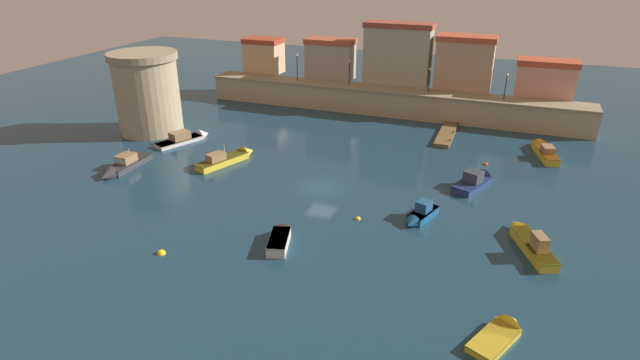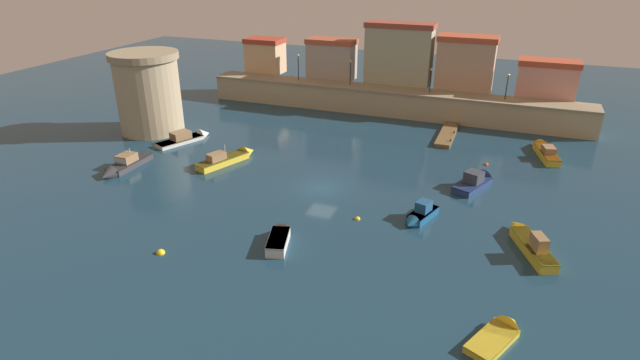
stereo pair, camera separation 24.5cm
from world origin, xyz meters
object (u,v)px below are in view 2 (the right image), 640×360
at_px(quay_lamp_2, 431,76).
at_px(mooring_buoy_2, 161,253).
at_px(moored_boat_8, 500,333).
at_px(mooring_buoy_1, 486,165).
at_px(moored_boat_1, 279,237).
at_px(moored_boat_6, 544,151).
at_px(quay_lamp_0, 298,63).
at_px(moored_boat_5, 188,137).
at_px(quay_lamp_3, 507,82).
at_px(quay_lamp_1, 350,69).
at_px(moored_boat_2, 477,180).
at_px(moored_boat_0, 229,158).
at_px(mooring_buoy_0, 357,219).
at_px(fortress_tower, 148,92).
at_px(moored_boat_7, 420,215).
at_px(moored_boat_3, 123,166).
at_px(moored_boat_4, 529,242).

bearing_deg(quay_lamp_2, mooring_buoy_2, -107.10).
distance_m(moored_boat_8, mooring_buoy_2, 24.08).
distance_m(quay_lamp_2, mooring_buoy_1, 17.51).
height_order(moored_boat_1, moored_boat_6, moored_boat_6).
bearing_deg(quay_lamp_0, moored_boat_5, -107.35).
relative_size(quay_lamp_3, mooring_buoy_2, 5.00).
bearing_deg(moored_boat_5, mooring_buoy_1, -58.38).
distance_m(quay_lamp_1, moored_boat_2, 28.03).
bearing_deg(moored_boat_2, moored_boat_0, 120.64).
xyz_separation_m(quay_lamp_3, mooring_buoy_0, (-9.78, -30.25, -5.64)).
distance_m(fortress_tower, quay_lamp_3, 43.97).
height_order(moored_boat_5, moored_boat_8, moored_boat_5).
distance_m(quay_lamp_0, moored_boat_2, 33.87).
relative_size(moored_boat_1, moored_boat_6, 0.63).
bearing_deg(mooring_buoy_2, moored_boat_6, 49.69).
relative_size(quay_lamp_1, moored_boat_0, 0.46).
xyz_separation_m(fortress_tower, quay_lamp_1, (19.89, 17.60, 0.86)).
relative_size(mooring_buoy_1, mooring_buoy_2, 0.71).
xyz_separation_m(moored_boat_1, mooring_buoy_1, (13.61, 21.87, -0.45)).
bearing_deg(moored_boat_1, quay_lamp_1, -6.43).
bearing_deg(moored_boat_5, fortress_tower, 99.10).
distance_m(moored_boat_7, moored_boat_8, 14.12).
bearing_deg(quay_lamp_1, moored_boat_7, -61.51).
bearing_deg(quay_lamp_2, moored_boat_3, -131.72).
height_order(quay_lamp_2, moored_boat_6, quay_lamp_2).
bearing_deg(quay_lamp_2, quay_lamp_0, 180.00).
relative_size(moored_boat_1, moored_boat_5, 0.65).
height_order(quay_lamp_3, mooring_buoy_1, quay_lamp_3).
bearing_deg(moored_boat_6, quay_lamp_1, 56.50).
relative_size(moored_boat_4, moored_boat_8, 1.45).
bearing_deg(moored_boat_8, fortress_tower, 86.58).
relative_size(moored_boat_0, mooring_buoy_0, 15.31).
bearing_deg(moored_boat_0, moored_boat_1, -116.16).
relative_size(quay_lamp_2, mooring_buoy_0, 6.55).
bearing_deg(mooring_buoy_1, moored_boat_0, -160.57).
distance_m(moored_boat_2, moored_boat_4, 11.31).
relative_size(moored_boat_1, moored_boat_2, 0.75).
distance_m(moored_boat_5, mooring_buoy_0, 26.77).
xyz_separation_m(moored_boat_0, moored_boat_1, (11.99, -12.84, -0.03)).
relative_size(moored_boat_1, mooring_buoy_2, 7.08).
height_order(moored_boat_3, mooring_buoy_1, moored_boat_3).
height_order(quay_lamp_1, moored_boat_3, quay_lamp_1).
relative_size(moored_boat_2, moored_boat_4, 0.88).
height_order(moored_boat_6, mooring_buoy_0, moored_boat_6).
relative_size(moored_boat_6, mooring_buoy_0, 15.13).
relative_size(quay_lamp_1, moored_boat_3, 0.51).
height_order(fortress_tower, moored_boat_7, fortress_tower).
bearing_deg(quay_lamp_0, moored_boat_4, -43.26).
bearing_deg(quay_lamp_0, moored_boat_3, -103.76).
xyz_separation_m(fortress_tower, moored_boat_4, (43.93, -12.32, -4.36)).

